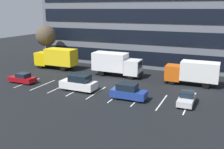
% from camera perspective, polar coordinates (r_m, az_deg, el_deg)
% --- Properties ---
extents(ground_plane, '(120.00, 120.00, 0.00)m').
position_cam_1_polar(ground_plane, '(36.19, -0.53, -2.21)').
color(ground_plane, black).
extents(office_building, '(39.93, 13.63, 21.60)m').
position_cam_1_polar(office_building, '(51.53, 8.05, 14.79)').
color(office_building, slate).
rests_on(office_building, ground_plane).
extents(lot_markings, '(22.54, 5.40, 0.01)m').
position_cam_1_polar(lot_markings, '(32.72, -3.49, -4.06)').
color(lot_markings, silver).
rests_on(lot_markings, ground_plane).
extents(box_truck_orange, '(7.24, 2.40, 3.36)m').
position_cam_1_polar(box_truck_orange, '(37.15, 17.49, 0.57)').
color(box_truck_orange, '#D85914').
rests_on(box_truck_orange, ground_plane).
extents(box_truck_yellow_all, '(7.78, 2.58, 3.61)m').
position_cam_1_polar(box_truck_yellow_all, '(46.20, -12.27, 3.72)').
color(box_truck_yellow_all, yellow).
rests_on(box_truck_yellow_all, ground_plane).
extents(box_truck_white, '(7.84, 2.60, 3.64)m').
position_cam_1_polar(box_truck_white, '(40.33, 0.88, 2.53)').
color(box_truck_white, white).
rests_on(box_truck_white, ground_plane).
extents(suv_navy, '(4.22, 1.79, 1.91)m').
position_cam_1_polar(suv_navy, '(30.17, 3.63, -3.85)').
color(suv_navy, navy).
rests_on(suv_navy, ground_plane).
extents(sedan_silver, '(1.63, 3.89, 1.39)m').
position_cam_1_polar(sedan_silver, '(29.86, 16.27, -5.15)').
color(sedan_silver, silver).
rests_on(sedan_silver, ground_plane).
extents(sedan_maroon, '(3.99, 1.67, 1.43)m').
position_cam_1_polar(sedan_maroon, '(38.97, -19.29, -0.79)').
color(sedan_maroon, maroon).
rests_on(sedan_maroon, ground_plane).
extents(suv_white, '(4.71, 2.00, 2.13)m').
position_cam_1_polar(suv_white, '(33.53, -7.40, -1.86)').
color(suv_white, white).
rests_on(suv_white, ground_plane).
extents(bare_tree, '(3.89, 3.89, 7.29)m').
position_cam_1_polar(bare_tree, '(50.85, -14.44, 8.31)').
color(bare_tree, '#473323').
rests_on(bare_tree, ground_plane).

